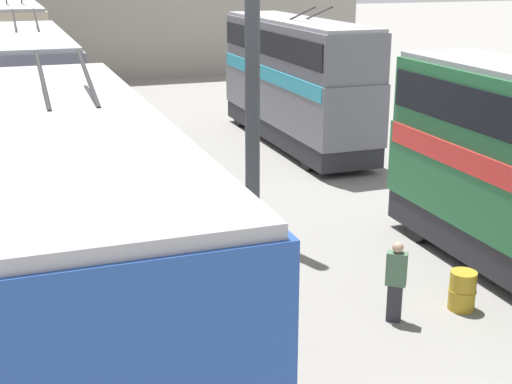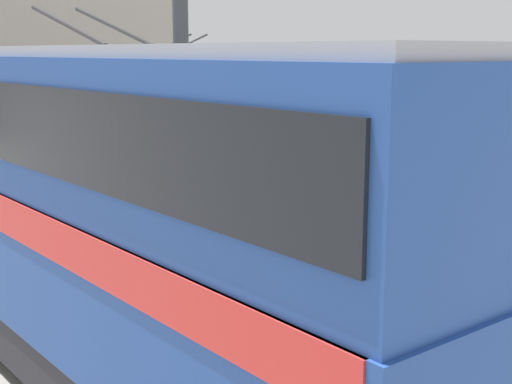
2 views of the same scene
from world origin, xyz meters
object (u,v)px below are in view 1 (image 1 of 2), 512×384
Objects in this scene: bus_left_far at (295,75)px; person_by_right_row at (212,329)px; person_aisle_midway at (396,279)px; bus_right_far at (19,51)px; bus_right_mid at (35,101)px; oil_drum at (462,290)px; bus_right_near at (87,257)px.

person_by_right_row is at bearing 152.64° from bus_left_far.
bus_right_far is at bearing -129.51° from person_aisle_midway.
bus_right_mid reaches higher than oil_drum.
oil_drum is at bearing -9.20° from person_by_right_row.
person_by_right_row is at bearing -170.96° from bus_right_mid.
oil_drum is at bearing -79.93° from bus_right_near.
bus_right_near is at bearing -178.96° from person_by_right_row.
bus_right_mid is at bearing 82.58° from person_by_right_row.
person_aisle_midway is at bearing -6.01° from person_by_right_row.
person_aisle_midway is at bearing -77.12° from bus_right_near.
bus_right_near reaches higher than bus_right_mid.
bus_left_far is at bearing -32.03° from bus_right_near.
bus_left_far is 15.47m from oil_drum.
bus_right_near is at bearing 100.07° from oil_drum.
bus_left_far is at bearing -8.81° from oil_drum.
person_aisle_midway is at bearing -166.44° from bus_right_far.
bus_right_near is 12.28× the size of oil_drum.
bus_right_mid is at bearing 0.00° from bus_right_near.
person_by_right_row is (-15.84, 8.20, -1.95)m from bus_left_far.
bus_right_near is at bearing 180.00° from bus_right_far.
bus_left_far is 15.71m from person_aisle_midway.
person_by_right_row reaches higher than oil_drum.
bus_right_mid is 14.25m from person_aisle_midway.
bus_right_mid is at bearing 180.00° from bus_right_far.
bus_right_far is 6.19× the size of person_aisle_midway.
bus_right_far is 12.57× the size of oil_drum.
person_by_right_row is 2.05× the size of oil_drum.
person_aisle_midway is (1.45, -6.33, -1.98)m from bus_right_near.
person_by_right_row is at bearing 97.27° from oil_drum.
bus_left_far is 15.22m from bus_right_far.
bus_left_far reaches higher than bus_right_mid.
oil_drum is at bearing -147.71° from bus_right_mid.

